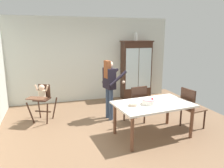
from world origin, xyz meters
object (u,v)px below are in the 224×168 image
high_chair_with_toddler (42,96)px  adult_person (110,83)px  china_cabinet (136,70)px  dining_table (153,107)px  serving_bowl (133,105)px  dining_chair_far_side (137,102)px  dining_chair_right_end (190,106)px  ceramic_vase (135,37)px  birthday_cake (149,102)px

high_chair_with_toddler → adult_person: bearing=13.8°
high_chair_with_toddler → adult_person: 1.73m
china_cabinet → adult_person: (-1.41, -1.58, -0.02)m
high_chair_with_toddler → dining_table: bearing=-8.6°
adult_person → serving_bowl: size_ratio=8.50×
dining_chair_far_side → dining_chair_right_end: bearing=142.1°
adult_person → high_chair_with_toddler: bearing=65.8°
ceramic_vase → birthday_cake: (-0.87, -2.81, -1.29)m
serving_bowl → china_cabinet: bearing=65.6°
dining_table → china_cabinet: bearing=74.0°
high_chair_with_toddler → dining_chair_far_side: 2.36m
ceramic_vase → high_chair_with_toddler: 3.55m
adult_person → dining_table: 1.39m
dining_table → dining_chair_right_end: 1.02m
china_cabinet → dining_table: bearing=-106.0°
high_chair_with_toddler → dining_chair_right_end: dining_chair_right_end is taller
adult_person → dining_table: size_ratio=0.91×
high_chair_with_toddler → ceramic_vase: bearing=48.0°
serving_bowl → dining_chair_right_end: size_ratio=0.19×
adult_person → dining_table: adult_person is taller
dining_table → high_chair_with_toddler: bearing=145.4°
dining_chair_right_end → dining_table: bearing=86.8°
ceramic_vase → adult_person: size_ratio=0.18×
china_cabinet → dining_chair_far_side: size_ratio=2.04×
high_chair_with_toddler → china_cabinet: bearing=47.6°
serving_bowl → birthday_cake: bearing=0.1°
ceramic_vase → dining_chair_far_side: size_ratio=0.28×
china_cabinet → high_chair_with_toddler: (-3.07, -1.22, -0.33)m
ceramic_vase → dining_chair_right_end: ceramic_vase is taller
birthday_cake → dining_chair_far_side: bearing=85.7°
dining_chair_right_end → high_chair_with_toddler: bearing=57.3°
ceramic_vase → dining_chair_right_end: (0.27, -2.69, -1.52)m
birthday_cake → serving_bowl: size_ratio=1.56×
china_cabinet → serving_bowl: 3.10m
adult_person → birthday_cake: adult_person is taller
serving_bowl → dining_chair_far_side: size_ratio=0.19×
high_chair_with_toddler → dining_chair_right_end: bearing=1.9°
dining_chair_right_end → adult_person: bearing=47.0°
china_cabinet → ceramic_vase: size_ratio=7.26×
high_chair_with_toddler → dining_table: high_chair_with_toddler is taller
birthday_cake → dining_chair_far_side: 0.78m
adult_person → dining_chair_far_side: 0.84m
adult_person → dining_chair_right_end: bearing=-136.4°
dining_table → dining_chair_far_side: (-0.07, 0.71, -0.10)m
ceramic_vase → dining_table: size_ratio=0.16×
adult_person → birthday_cake: bearing=-170.6°
china_cabinet → dining_table: china_cabinet is taller
birthday_cake → ceramic_vase: bearing=72.9°
ceramic_vase → adult_person: ceramic_vase is taller
adult_person → dining_chair_right_end: adult_person is taller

